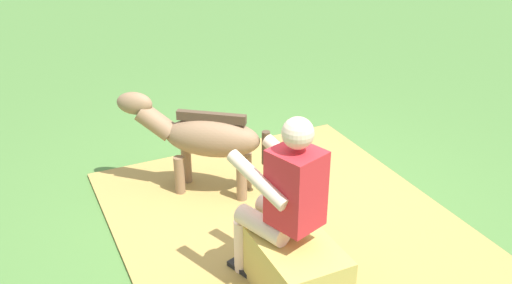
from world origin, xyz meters
TOP-DOWN VIEW (x-y plane):
  - ground_plane at (0.00, 0.00)m, footprint 24.00×24.00m
  - hay_patch at (-0.17, -0.05)m, footprint 2.88×2.64m
  - hay_bale at (-1.02, 0.30)m, footprint 0.68×0.48m
  - person_seated at (-0.86, 0.33)m, footprint 0.72×0.55m
  - pony_standing at (0.55, 0.37)m, footprint 0.95×1.15m

SIDE VIEW (x-z plane):
  - ground_plane at x=0.00m, z-range 0.00..0.00m
  - hay_patch at x=-0.17m, z-range 0.00..0.02m
  - hay_bale at x=-1.02m, z-range 0.00..0.44m
  - pony_standing at x=0.55m, z-range 0.09..0.99m
  - person_seated at x=-0.86m, z-range 0.06..1.38m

